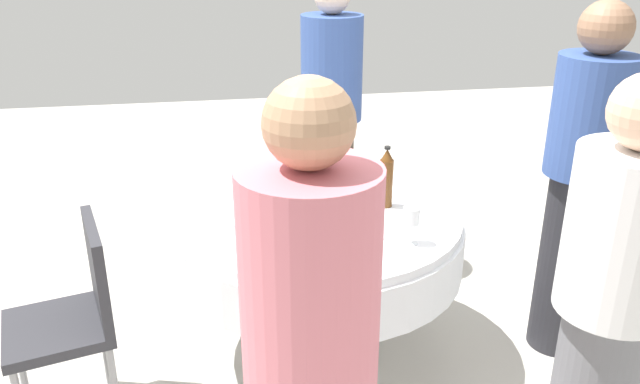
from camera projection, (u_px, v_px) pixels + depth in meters
name	position (u px, v px, depth m)	size (l,w,h in m)	color
ground_plane	(320.00, 349.00, 3.14)	(10.00, 10.00, 0.00)	#B7B2A8
dining_table	(320.00, 243.00, 2.91)	(1.29, 1.29, 0.74)	white
bottle_dark_green_far	(301.00, 172.00, 2.93)	(0.07, 0.07, 0.30)	#194728
bottle_green_front	(319.00, 205.00, 2.55)	(0.06, 0.06, 0.33)	#2D6B38
bottle_brown_north	(386.00, 179.00, 2.87)	(0.06, 0.06, 0.29)	#593314
wine_glass_mid	(322.00, 182.00, 2.89)	(0.07, 0.07, 0.15)	white
wine_glass_west	(268.00, 186.00, 2.88)	(0.07, 0.07, 0.14)	white
wine_glass_east	(260.00, 199.00, 2.72)	(0.08, 0.08, 0.16)	white
wine_glass_near	(411.00, 217.00, 2.53)	(0.07, 0.07, 0.16)	white
wine_glass_left	(355.00, 178.00, 2.91)	(0.07, 0.07, 0.17)	white
plate_left	(360.00, 177.00, 3.23)	(0.20, 0.20, 0.04)	white
plate_outer	(250.00, 187.00, 3.11)	(0.22, 0.22, 0.02)	white
plate_right	(219.00, 215.00, 2.81)	(0.26, 0.26, 0.02)	white
fork_front	(367.00, 245.00, 2.56)	(0.18, 0.02, 0.01)	silver
person_far	(331.00, 124.00, 3.63)	(0.34, 0.34, 1.68)	#4C3F33
person_front	(311.00, 379.00, 1.63)	(0.34, 0.34, 1.64)	slate
person_north	(608.00, 312.00, 1.97)	(0.34, 0.34, 1.57)	slate
person_mid	(580.00, 180.00, 2.86)	(0.34, 0.34, 1.65)	#26262B
chair_east	(76.00, 309.00, 2.53)	(0.49, 0.49, 0.87)	#2D2D33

